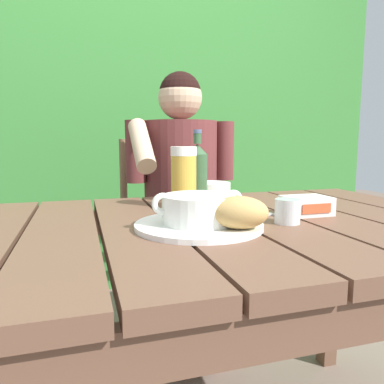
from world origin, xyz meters
The scene contains 13 objects.
dining_table centered at (0.00, 0.00, 0.67)m, with size 1.49×0.87×0.76m.
hedge_backdrop centered at (-0.06, 1.82, 1.38)m, with size 3.49×0.98×2.95m.
chair_near_diner centered at (0.14, 0.87, 0.48)m, with size 0.47×0.45×0.96m.
person_eating centered at (0.14, 0.68, 0.73)m, with size 0.48×0.47×1.25m.
serving_plate centered at (-0.03, -0.06, 0.76)m, with size 0.30×0.30×0.01m.
soup_bowl centered at (-0.03, -0.06, 0.80)m, with size 0.22×0.17×0.07m.
bread_roll centered at (0.04, -0.14, 0.80)m, with size 0.15×0.13×0.07m.
beer_glass centered at (0.01, 0.20, 0.85)m, with size 0.08×0.08×0.18m.
beer_bottle centered at (0.08, 0.28, 0.86)m, with size 0.07×0.07×0.24m.
water_glass_small centered at (0.19, -0.08, 0.79)m, with size 0.06×0.06×0.06m.
butter_tub centered at (0.30, 0.00, 0.78)m, with size 0.12×0.09×0.05m.
table_knife centered at (0.12, 0.01, 0.76)m, with size 0.15×0.04×0.01m.
diner_bowl centered at (0.14, 0.33, 0.79)m, with size 0.15×0.15×0.06m.
Camera 1 is at (-0.29, -0.86, 0.96)m, focal length 34.52 mm.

